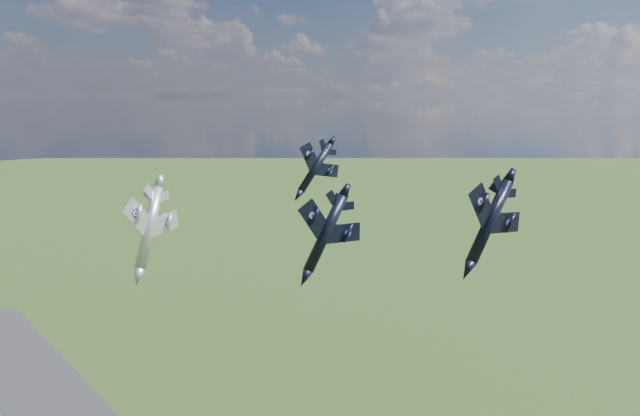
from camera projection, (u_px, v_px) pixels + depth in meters
jet_lead_navy at (326, 233)px, 85.11m from camera, size 14.39×17.60×8.10m
jet_right_navy at (490, 222)px, 82.17m from camera, size 13.53×17.59×9.03m
jet_high_navy at (315, 168)px, 119.67m from camera, size 12.54×16.26×8.82m
jet_left_silver at (149, 227)px, 81.26m from camera, size 15.61×17.86×6.71m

